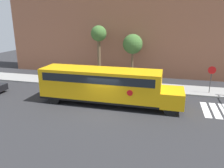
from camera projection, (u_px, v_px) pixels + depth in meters
ground_plane at (104, 109)px, 16.93m from camera, size 60.00×60.00×0.00m
sidewalk_strip at (121, 85)px, 22.94m from camera, size 44.00×3.00×0.15m
building_backdrop at (133, 29)px, 27.43m from camera, size 32.00×4.00×11.16m
school_bus at (104, 84)px, 17.63m from camera, size 11.40×2.57×2.90m
stop_sign at (211, 76)px, 19.90m from camera, size 0.70×0.10×2.66m
tree_near_sidewalk at (133, 44)px, 24.56m from camera, size 2.23×2.23×5.19m
tree_far_sidewalk at (99, 36)px, 25.10m from camera, size 1.81×1.81×6.10m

